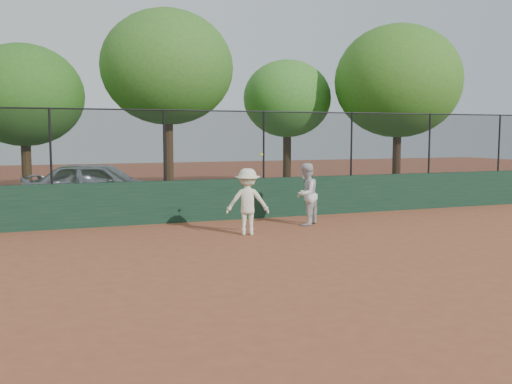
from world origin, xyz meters
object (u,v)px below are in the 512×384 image
object	(u,v)px
tree_2	(167,68)
parked_car	(100,186)
tree_3	(287,99)
player_main	(248,202)
tree_4	(398,81)
tree_1	(24,96)
player_second	(306,194)

from	to	relation	value
tree_2	parked_car	bearing A→B (deg)	-140.83
tree_3	parked_car	bearing A→B (deg)	-155.20
player_main	tree_4	xyz separation A→B (m)	(9.40, 7.24, 3.88)
tree_1	player_second	bearing A→B (deg)	-47.89
player_second	player_main	size ratio (longest dim) A/B	0.84
tree_4	tree_1	bearing A→B (deg)	173.59
tree_2	player_main	bearing A→B (deg)	-88.62
player_main	tree_3	size ratio (longest dim) A/B	0.36
player_second	tree_1	bearing A→B (deg)	-88.00
parked_car	player_main	size ratio (longest dim) A/B	2.34
tree_1	tree_4	distance (m)	14.77
tree_4	tree_2	bearing A→B (deg)	174.26
parked_car	tree_4	bearing A→B (deg)	-63.68
player_second	tree_4	bearing A→B (deg)	-179.18
player_second	tree_1	distance (m)	11.26
player_second	tree_4	xyz separation A→B (m)	(7.38, 6.40, 3.86)
player_main	tree_1	world-z (taller)	tree_1
player_main	tree_2	bearing A→B (deg)	91.38
tree_2	tree_3	distance (m)	5.96
parked_car	tree_1	xyz separation A→B (m)	(-2.25, 2.96, 3.06)
parked_car	tree_2	size ratio (longest dim) A/B	0.67
tree_2	tree_3	world-z (taller)	tree_2
player_second	tree_3	bearing A→B (deg)	-151.03
player_main	tree_4	distance (m)	12.49
player_main	tree_2	xyz separation A→B (m)	(-0.20, 8.20, 4.16)
parked_car	player_second	world-z (taller)	player_second
tree_1	tree_4	bearing A→B (deg)	-6.41
tree_1	player_main	bearing A→B (deg)	-59.43
tree_4	player_second	bearing A→B (deg)	-139.08
player_main	player_second	bearing A→B (deg)	22.54
player_second	tree_2	distance (m)	8.73
tree_2	tree_4	size ratio (longest dim) A/B	1.01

